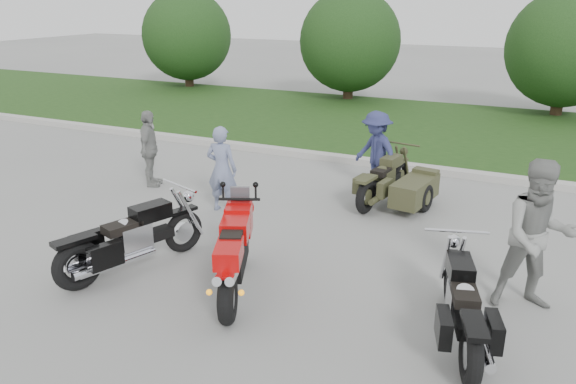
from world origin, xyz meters
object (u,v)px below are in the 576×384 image
at_px(person_denim, 376,152).
at_px(cruiser_left, 128,241).
at_px(person_back, 149,149).
at_px(sportbike_red, 234,252).
at_px(cruiser_sidecar, 401,187).
at_px(person_stripe, 222,169).
at_px(cruiser_right, 463,309).
at_px(person_grey, 538,237).

bearing_deg(person_denim, cruiser_left, -82.94).
height_order(cruiser_left, person_back, person_back).
xyz_separation_m(sportbike_red, person_denim, (0.45, 4.77, 0.22)).
bearing_deg(sportbike_red, cruiser_sidecar, 50.93).
xyz_separation_m(person_denim, person_back, (-4.28, -1.62, -0.03)).
relative_size(cruiser_sidecar, person_back, 1.37).
distance_m(cruiser_sidecar, person_stripe, 3.32).
xyz_separation_m(sportbike_red, person_back, (-3.83, 3.15, 0.19)).
height_order(sportbike_red, person_stripe, person_stripe).
bearing_deg(person_back, cruiser_sidecar, -103.21).
height_order(cruiser_sidecar, person_stripe, person_stripe).
xyz_separation_m(cruiser_right, person_back, (-6.71, 3.05, 0.35)).
height_order(cruiser_right, person_grey, person_grey).
distance_m(cruiser_sidecar, person_back, 5.09).
height_order(person_denim, person_back, person_denim).
relative_size(cruiser_left, person_back, 1.45).
height_order(cruiser_left, person_denim, person_denim).
bearing_deg(sportbike_red, person_stripe, 100.87).
bearing_deg(cruiser_right, cruiser_left, 165.80).
xyz_separation_m(cruiser_left, person_back, (-2.15, 3.25, 0.32)).
bearing_deg(cruiser_left, cruiser_right, 22.59).
relative_size(cruiser_left, cruiser_sidecar, 1.06).
distance_m(sportbike_red, cruiser_right, 2.89).
bearing_deg(person_back, cruiser_left, -170.77).
xyz_separation_m(cruiser_right, cruiser_sidecar, (-1.73, 4.03, -0.05)).
bearing_deg(cruiser_right, person_denim, 100.78).
bearing_deg(cruiser_left, person_denim, 86.50).
height_order(person_stripe, person_back, person_stripe).
distance_m(cruiser_right, person_grey, 1.46).
distance_m(sportbike_red, person_denim, 4.80).
bearing_deg(person_grey, person_denim, 111.38).
bearing_deg(cruiser_sidecar, person_denim, 145.89).
bearing_deg(cruiser_sidecar, person_grey, -41.15).
distance_m(cruiser_right, person_denim, 5.28).
height_order(cruiser_left, cruiser_right, cruiser_left).
xyz_separation_m(sportbike_red, cruiser_sidecar, (1.15, 4.12, -0.21)).
distance_m(cruiser_right, person_stripe, 5.23).
height_order(person_stripe, person_denim, person_denim).
relative_size(person_stripe, person_back, 1.01).
bearing_deg(sportbike_red, cruiser_right, -21.51).
relative_size(sportbike_red, person_grey, 1.05).
bearing_deg(person_denim, sportbike_red, -64.73).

